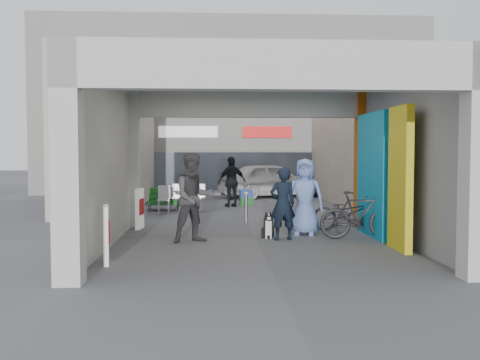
{
  "coord_description": "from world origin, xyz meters",
  "views": [
    {
      "loc": [
        -0.93,
        -11.75,
        1.91
      ],
      "look_at": [
        -0.28,
        1.0,
        1.24
      ],
      "focal_mm": 40.0,
      "sensor_mm": 36.0,
      "label": 1
    }
  ],
  "objects": [
    {
      "name": "produce_stand",
      "position": [
        -2.55,
        5.86,
        0.29
      ],
      "size": [
        1.12,
        0.61,
        0.74
      ],
      "rotation": [
        0.0,
        0.0,
        0.29
      ],
      "color": "black",
      "rests_on": "ground"
    },
    {
      "name": "white_van",
      "position": [
        1.5,
        10.61,
        0.73
      ],
      "size": [
        4.63,
        2.93,
        1.47
      ],
      "primitive_type": "imported",
      "rotation": [
        0.0,
        0.0,
        1.87
      ],
      "color": "white",
      "rests_on": "ground"
    },
    {
      "name": "bicycle_rear",
      "position": [
        2.3,
        -0.24,
        0.53
      ],
      "size": [
        1.78,
        0.61,
        1.05
      ],
      "primitive_type": "imported",
      "rotation": [
        0.0,
        0.0,
        1.5
      ],
      "color": "black",
      "rests_on": "ground"
    },
    {
      "name": "far_building",
      "position": [
        -0.0,
        13.99,
        3.99
      ],
      "size": [
        18.0,
        4.08,
        8.0
      ],
      "color": "white",
      "rests_on": "ground"
    },
    {
      "name": "man_back_turned",
      "position": [
        -1.32,
        -0.45,
        0.95
      ],
      "size": [
        1.12,
        1.0,
        1.9
      ],
      "primitive_type": "imported",
      "rotation": [
        0.0,
        0.0,
        0.36
      ],
      "color": "#3A3A3C",
      "rests_on": "ground"
    },
    {
      "name": "cafe_set",
      "position": [
        -1.97,
        5.21,
        0.31
      ],
      "size": [
        1.45,
        1.17,
        0.88
      ],
      "rotation": [
        0.0,
        0.0,
        0.32
      ],
      "color": "#AFAEB4",
      "rests_on": "ground"
    },
    {
      "name": "ground",
      "position": [
        0.0,
        0.0,
        0.0
      ],
      "size": [
        90.0,
        90.0,
        0.0
      ],
      "primitive_type": "plane",
      "color": "#57575C",
      "rests_on": "ground"
    },
    {
      "name": "advert_board_near",
      "position": [
        -2.75,
        -2.59,
        0.51
      ],
      "size": [
        0.18,
        0.56,
        1.0
      ],
      "rotation": [
        0.0,
        0.0,
        0.18
      ],
      "color": "silver",
      "rests_on": "ground"
    },
    {
      "name": "plaza_bldg_right",
      "position": [
        4.5,
        7.5,
        2.5
      ],
      "size": [
        2.0,
        9.0,
        5.0
      ],
      "primitive_type": "cube",
      "color": "beige",
      "rests_on": "ground"
    },
    {
      "name": "crate_stack",
      "position": [
        0.26,
        7.27,
        0.28
      ],
      "size": [
        0.48,
        0.4,
        0.56
      ],
      "rotation": [
        0.0,
        0.0,
        0.11
      ],
      "color": "#1A5C25",
      "rests_on": "ground"
    },
    {
      "name": "advert_board_far",
      "position": [
        -2.75,
        1.61,
        0.51
      ],
      "size": [
        0.16,
        0.56,
        1.0
      ],
      "rotation": [
        0.0,
        0.0,
        -0.13
      ],
      "color": "silver",
      "rests_on": "ground"
    },
    {
      "name": "border_collie",
      "position": [
        0.3,
        -0.0,
        0.24
      ],
      "size": [
        0.22,
        0.44,
        0.6
      ],
      "rotation": [
        0.0,
        0.0,
        -0.34
      ],
      "color": "black",
      "rests_on": "ground"
    },
    {
      "name": "bicycle_front",
      "position": [
        2.3,
        0.79,
        0.45
      ],
      "size": [
        1.83,
        1.26,
        0.91
      ],
      "primitive_type": "imported",
      "rotation": [
        0.0,
        0.0,
        1.15
      ],
      "color": "black",
      "rests_on": "ground"
    },
    {
      "name": "plaza_bldg_left",
      "position": [
        -4.5,
        7.5,
        2.5
      ],
      "size": [
        2.0,
        9.0,
        5.0
      ],
      "primitive_type": "cube",
      "color": "beige",
      "rests_on": "ground"
    },
    {
      "name": "man_crates",
      "position": [
        -0.26,
        6.78,
        0.88
      ],
      "size": [
        1.11,
        0.79,
        1.75
      ],
      "primitive_type": "imported",
      "rotation": [
        0.0,
        0.0,
        3.53
      ],
      "color": "black",
      "rests_on": "ground"
    },
    {
      "name": "arcade_canopy",
      "position": [
        0.54,
        -0.82,
        2.3
      ],
      "size": [
        6.4,
        6.45,
        6.4
      ],
      "color": "#BCBCB7",
      "rests_on": "ground"
    },
    {
      "name": "man_elderly",
      "position": [
        1.19,
        0.4,
        0.88
      ],
      "size": [
        0.98,
        0.77,
        1.77
      ],
      "primitive_type": "imported",
      "rotation": [
        0.0,
        0.0,
        -0.27
      ],
      "color": "#627CBF",
      "rests_on": "ground"
    },
    {
      "name": "bollard_center",
      "position": [
        -0.04,
        2.48,
        0.41
      ],
      "size": [
        0.09,
        0.09,
        0.82
      ],
      "primitive_type": "cylinder",
      "color": "gray",
      "rests_on": "ground"
    },
    {
      "name": "bollard_right",
      "position": [
        1.7,
        2.48,
        0.48
      ],
      "size": [
        0.09,
        0.09,
        0.96
      ],
      "primitive_type": "cylinder",
      "color": "gray",
      "rests_on": "ground"
    },
    {
      "name": "man_with_dog",
      "position": [
        0.59,
        -0.28,
        0.79
      ],
      "size": [
        0.63,
        0.47,
        1.58
      ],
      "primitive_type": "imported",
      "rotation": [
        0.0,
        0.0,
        3.32
      ],
      "color": "black",
      "rests_on": "ground"
    },
    {
      "name": "bollard_left",
      "position": [
        -1.73,
        2.5,
        0.45
      ],
      "size": [
        0.09,
        0.09,
        0.9
      ],
      "primitive_type": "cylinder",
      "color": "gray",
      "rests_on": "ground"
    }
  ]
}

